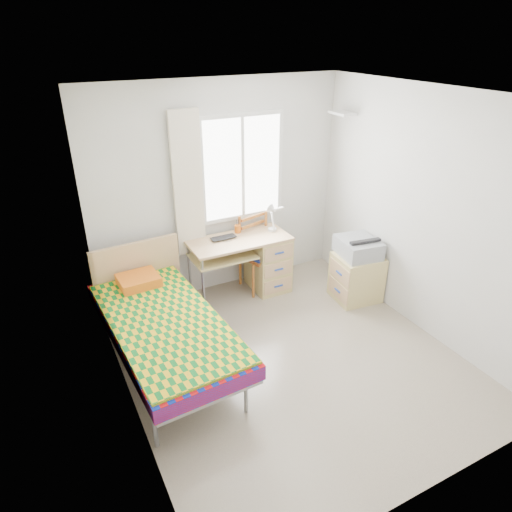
{
  "coord_description": "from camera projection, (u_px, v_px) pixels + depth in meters",
  "views": [
    {
      "loc": [
        -2.04,
        -3.16,
        3.08
      ],
      "look_at": [
        -0.12,
        0.55,
        0.98
      ],
      "focal_mm": 32.0,
      "sensor_mm": 36.0,
      "label": 1
    }
  ],
  "objects": [
    {
      "name": "floor",
      "position": [
        291.0,
        358.0,
        4.73
      ],
      "size": [
        3.5,
        3.5,
        0.0
      ],
      "primitive_type": "plane",
      "color": "#BCAD93",
      "rests_on": "ground"
    },
    {
      "name": "ceiling",
      "position": [
        302.0,
        95.0,
        3.56
      ],
      "size": [
        3.5,
        3.5,
        0.0
      ],
      "primitive_type": "plane",
      "rotation": [
        3.14,
        0.0,
        0.0
      ],
      "color": "white",
      "rests_on": "wall_back"
    },
    {
      "name": "wall_back",
      "position": [
        220.0,
        191.0,
        5.53
      ],
      "size": [
        3.2,
        0.0,
        3.2
      ],
      "primitive_type": "plane",
      "rotation": [
        1.57,
        0.0,
        0.0
      ],
      "color": "silver",
      "rests_on": "ground"
    },
    {
      "name": "wall_left",
      "position": [
        118.0,
        287.0,
        3.49
      ],
      "size": [
        0.0,
        3.5,
        3.5
      ],
      "primitive_type": "plane",
      "rotation": [
        1.57,
        0.0,
        1.57
      ],
      "color": "silver",
      "rests_on": "ground"
    },
    {
      "name": "wall_right",
      "position": [
        425.0,
        216.0,
        4.8
      ],
      "size": [
        0.0,
        3.5,
        3.5
      ],
      "primitive_type": "plane",
      "rotation": [
        1.57,
        0.0,
        -1.57
      ],
      "color": "silver",
      "rests_on": "ground"
    },
    {
      "name": "window",
      "position": [
        242.0,
        168.0,
        5.53
      ],
      "size": [
        1.1,
        0.04,
        1.3
      ],
      "color": "white",
      "rests_on": "wall_back"
    },
    {
      "name": "curtain",
      "position": [
        188.0,
        185.0,
        5.24
      ],
      "size": [
        0.35,
        0.05,
        1.7
      ],
      "primitive_type": "cube",
      "color": "beige",
      "rests_on": "wall_back"
    },
    {
      "name": "floating_shelf",
      "position": [
        342.0,
        113.0,
        5.49
      ],
      "size": [
        0.2,
        0.32,
        0.03
      ],
      "primitive_type": "cube",
      "color": "white",
      "rests_on": "wall_right"
    },
    {
      "name": "bed",
      "position": [
        163.0,
        323.0,
        4.53
      ],
      "size": [
        1.12,
        2.2,
        0.93
      ],
      "rotation": [
        0.0,
        0.0,
        0.06
      ],
      "color": "gray",
      "rests_on": "floor"
    },
    {
      "name": "desk",
      "position": [
        263.0,
        259.0,
        5.83
      ],
      "size": [
        1.24,
        0.57,
        0.77
      ],
      "rotation": [
        0.0,
        0.0,
        -0.0
      ],
      "color": "tan",
      "rests_on": "floor"
    },
    {
      "name": "chair",
      "position": [
        258.0,
        248.0,
        5.83
      ],
      "size": [
        0.52,
        0.52,
        0.98
      ],
      "rotation": [
        0.0,
        0.0,
        0.26
      ],
      "color": "#9D4A1E",
      "rests_on": "floor"
    },
    {
      "name": "cabinet",
      "position": [
        356.0,
        277.0,
        5.67
      ],
      "size": [
        0.59,
        0.53,
        0.59
      ],
      "rotation": [
        0.0,
        0.0,
        -0.11
      ],
      "color": "tan",
      "rests_on": "floor"
    },
    {
      "name": "printer",
      "position": [
        358.0,
        247.0,
        5.52
      ],
      "size": [
        0.51,
        0.57,
        0.22
      ],
      "rotation": [
        0.0,
        0.0,
        -0.15
      ],
      "color": "#95989C",
      "rests_on": "cabinet"
    },
    {
      "name": "laptop",
      "position": [
        225.0,
        239.0,
        5.5
      ],
      "size": [
        0.32,
        0.21,
        0.02
      ],
      "primitive_type": "imported",
      "rotation": [
        0.0,
        0.0,
        0.02
      ],
      "color": "black",
      "rests_on": "desk"
    },
    {
      "name": "pen_cup",
      "position": [
        238.0,
        229.0,
        5.69
      ],
      "size": [
        0.1,
        0.1,
        0.1
      ],
      "primitive_type": "cylinder",
      "rotation": [
        0.0,
        0.0,
        0.33
      ],
      "color": "orange",
      "rests_on": "desk"
    },
    {
      "name": "task_lamp",
      "position": [
        273.0,
        215.0,
        5.53
      ],
      "size": [
        0.23,
        0.33,
        0.43
      ],
      "rotation": [
        0.0,
        0.0,
        0.08
      ],
      "color": "white",
      "rests_on": "desk"
    },
    {
      "name": "book",
      "position": [
        223.0,
        255.0,
        5.55
      ],
      "size": [
        0.22,
        0.26,
        0.02
      ],
      "primitive_type": "imported",
      "rotation": [
        0.0,
        0.0,
        0.37
      ],
      "color": "gray",
      "rests_on": "desk"
    }
  ]
}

